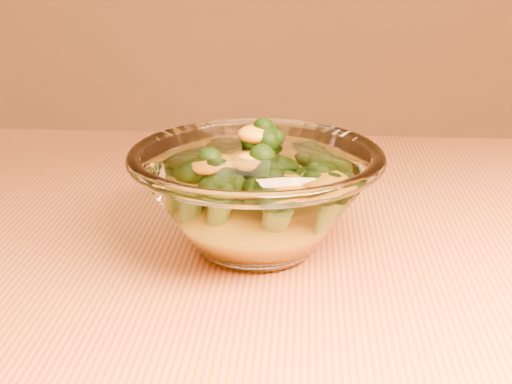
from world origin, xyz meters
TOP-DOWN VIEW (x-y plane):
  - glass_bowl at (0.05, 0.07)m, footprint 0.19×0.19m
  - cheese_sauce at (0.05, 0.07)m, footprint 0.11×0.11m
  - broccoli_heap at (0.05, 0.07)m, footprint 0.13×0.11m

SIDE VIEW (x-z plane):
  - cheese_sauce at x=0.05m, z-range 0.76..0.79m
  - glass_bowl at x=0.05m, z-range 0.75..0.84m
  - broccoli_heap at x=0.05m, z-range 0.77..0.84m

